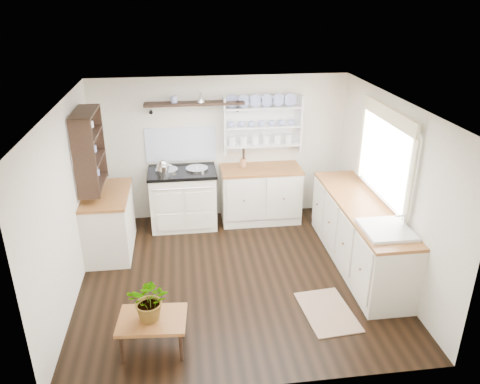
% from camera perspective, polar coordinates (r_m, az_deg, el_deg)
% --- Properties ---
extents(floor, '(4.00, 3.80, 0.01)m').
position_cam_1_polar(floor, '(6.31, -0.54, -10.15)').
color(floor, black).
rests_on(floor, ground).
extents(wall_back, '(4.00, 0.02, 2.30)m').
position_cam_1_polar(wall_back, '(7.51, -2.33, 5.32)').
color(wall_back, beige).
rests_on(wall_back, ground).
extents(wall_right, '(0.02, 3.80, 2.30)m').
position_cam_1_polar(wall_right, '(6.29, 17.82, 0.41)').
color(wall_right, beige).
rests_on(wall_right, ground).
extents(wall_left, '(0.02, 3.80, 2.30)m').
position_cam_1_polar(wall_left, '(5.88, -20.33, -1.58)').
color(wall_left, beige).
rests_on(wall_left, ground).
extents(ceiling, '(4.00, 3.80, 0.01)m').
position_cam_1_polar(ceiling, '(5.38, -0.64, 10.66)').
color(ceiling, white).
rests_on(ceiling, wall_back).
extents(window, '(0.08, 1.55, 1.22)m').
position_cam_1_polar(window, '(6.25, 17.31, 4.42)').
color(window, white).
rests_on(window, wall_right).
extents(aga_cooker, '(1.05, 0.73, 0.96)m').
position_cam_1_polar(aga_cooker, '(7.42, -6.92, -0.66)').
color(aga_cooker, white).
rests_on(aga_cooker, floor).
extents(back_cabinets, '(1.27, 0.63, 0.90)m').
position_cam_1_polar(back_cabinets, '(7.56, 2.50, -0.18)').
color(back_cabinets, silver).
rests_on(back_cabinets, floor).
extents(right_cabinets, '(0.62, 2.43, 0.90)m').
position_cam_1_polar(right_cabinets, '(6.55, 14.33, -4.93)').
color(right_cabinets, silver).
rests_on(right_cabinets, floor).
extents(belfast_sink, '(0.55, 0.60, 0.45)m').
position_cam_1_polar(belfast_sink, '(5.79, 17.28, -5.44)').
color(belfast_sink, white).
rests_on(belfast_sink, right_cabinets).
extents(left_cabinets, '(0.62, 1.13, 0.90)m').
position_cam_1_polar(left_cabinets, '(6.91, -15.65, -3.49)').
color(left_cabinets, silver).
rests_on(left_cabinets, floor).
extents(plate_rack, '(1.20, 0.22, 0.90)m').
position_cam_1_polar(plate_rack, '(7.44, 2.68, 8.40)').
color(plate_rack, white).
rests_on(plate_rack, wall_back).
extents(high_shelf, '(1.50, 0.29, 0.16)m').
position_cam_1_polar(high_shelf, '(7.17, -5.58, 10.63)').
color(high_shelf, black).
rests_on(high_shelf, wall_back).
extents(left_shelving, '(0.28, 0.80, 1.05)m').
position_cam_1_polar(left_shelving, '(6.53, -17.91, 5.01)').
color(left_shelving, black).
rests_on(left_shelving, wall_left).
extents(kettle, '(0.18, 0.18, 0.22)m').
position_cam_1_polar(kettle, '(7.11, -9.38, 3.00)').
color(kettle, silver).
rests_on(kettle, aga_cooker).
extents(utensil_crock, '(0.11, 0.11, 0.12)m').
position_cam_1_polar(utensil_crock, '(7.40, 0.37, 3.57)').
color(utensil_crock, '#AE6E40').
rests_on(utensil_crock, back_cabinets).
extents(center_table, '(0.74, 0.55, 0.38)m').
position_cam_1_polar(center_table, '(5.10, -10.64, -15.30)').
color(center_table, brown).
rests_on(center_table, floor).
extents(potted_plant, '(0.49, 0.45, 0.47)m').
position_cam_1_polar(potted_plant, '(4.94, -10.88, -12.77)').
color(potted_plant, '#3F7233').
rests_on(potted_plant, center_table).
extents(floor_rug, '(0.62, 0.90, 0.02)m').
position_cam_1_polar(floor_rug, '(5.77, 10.60, -14.15)').
color(floor_rug, brown).
rests_on(floor_rug, floor).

